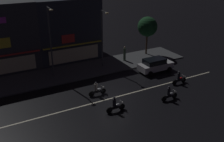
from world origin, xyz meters
TOP-DOWN VIEW (x-y plane):
  - ground_plane at (0.00, 0.00)m, footprint 140.00×140.00m
  - lane_divider_stripe at (0.00, 0.00)m, footprint 26.78×0.16m
  - sidewalk_far at (0.00, 7.86)m, footprint 28.19×5.13m
  - storefront_center_block at (-0.00, 14.66)m, footprint 8.36×8.63m
  - streetlamp_west at (-3.68, 7.44)m, footprint 0.44×1.64m
  - streetlamp_mid at (2.66, 7.47)m, footprint 0.44×1.64m
  - pedestrian_on_sidewalk at (6.18, 8.07)m, footprint 0.33×0.33m
  - street_tree at (10.33, 8.94)m, footprint 2.74×2.74m
  - parked_car_near_kerb at (7.70, 3.38)m, footprint 4.30×1.98m
  - motorcycle_lead at (7.88, -0.66)m, footprint 1.90×0.60m
  - motorcycle_following at (4.58, -2.95)m, footprint 1.90×0.60m
  - motorcycle_opposite_lane at (-1.04, -2.27)m, footprint 1.90×0.60m
  - motorcycle_trailing_far at (-1.17, 1.27)m, footprint 1.90×0.60m
  - traffic_cone at (6.84, 4.65)m, footprint 0.36×0.36m

SIDE VIEW (x-z plane):
  - ground_plane at x=0.00m, z-range 0.00..0.00m
  - lane_divider_stripe at x=0.00m, z-range 0.00..0.01m
  - sidewalk_far at x=0.00m, z-range 0.00..0.14m
  - traffic_cone at x=6.84m, z-range 0.00..0.55m
  - motorcycle_lead at x=7.88m, z-range -0.13..1.39m
  - motorcycle_following at x=4.58m, z-range -0.13..1.39m
  - motorcycle_opposite_lane at x=-1.04m, z-range -0.13..1.39m
  - motorcycle_trailing_far at x=-1.17m, z-range -0.13..1.39m
  - parked_car_near_kerb at x=7.70m, z-range 0.03..1.70m
  - pedestrian_on_sidewalk at x=6.18m, z-range 0.08..2.03m
  - street_tree at x=10.33m, z-range 1.40..6.71m
  - storefront_center_block at x=0.00m, z-range 0.00..8.19m
  - streetlamp_mid at x=2.66m, z-range 0.78..7.86m
  - streetlamp_west at x=-3.68m, z-range 0.80..8.79m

